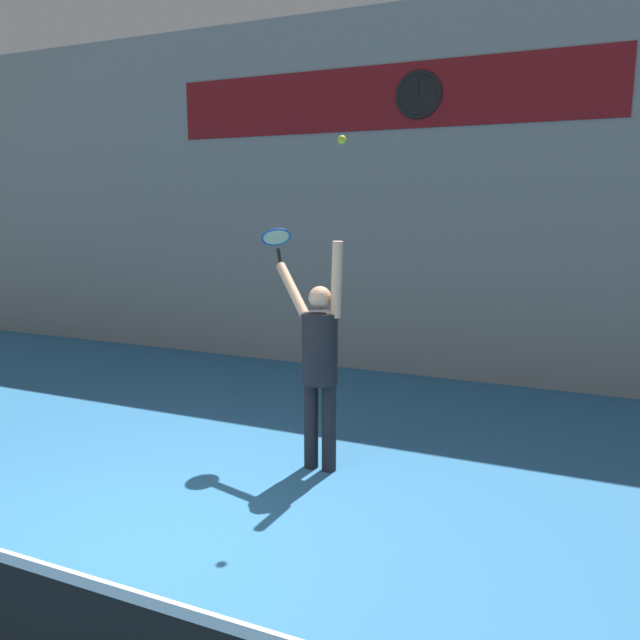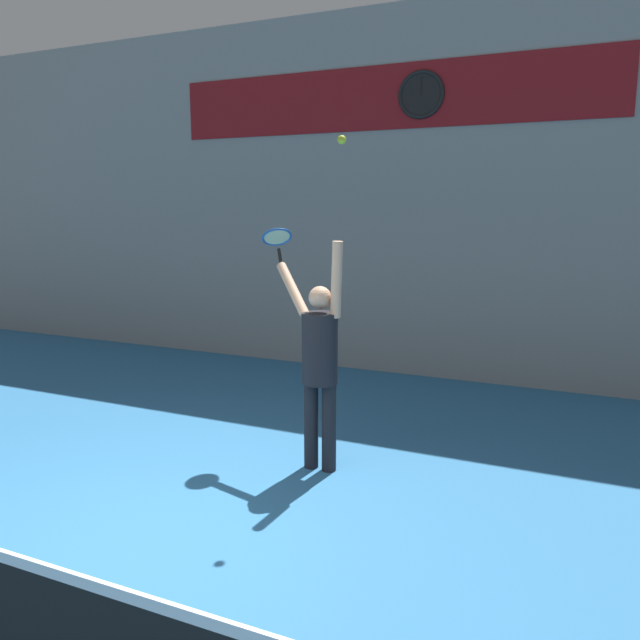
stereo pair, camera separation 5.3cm
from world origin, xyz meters
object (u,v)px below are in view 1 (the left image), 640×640
(scoreboard_clock, at_px, (419,95))
(tennis_racket, at_px, (276,239))
(tennis_player, at_px, (319,358))
(tennis_ball, at_px, (342,140))

(scoreboard_clock, distance_m, tennis_racket, 3.52)
(tennis_player, distance_m, tennis_racket, 1.30)
(tennis_ball, bearing_deg, tennis_racket, 148.18)
(scoreboard_clock, bearing_deg, tennis_player, -88.49)
(tennis_player, height_order, tennis_ball, tennis_ball)
(tennis_player, xyz_separation_m, tennis_racket, (-0.66, 0.46, 1.02))
(tennis_player, xyz_separation_m, tennis_ball, (0.24, -0.09, 1.85))
(tennis_racket, bearing_deg, tennis_player, -35.19)
(scoreboard_clock, xyz_separation_m, tennis_ball, (0.33, -3.55, -0.92))
(scoreboard_clock, bearing_deg, tennis_ball, -84.68)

